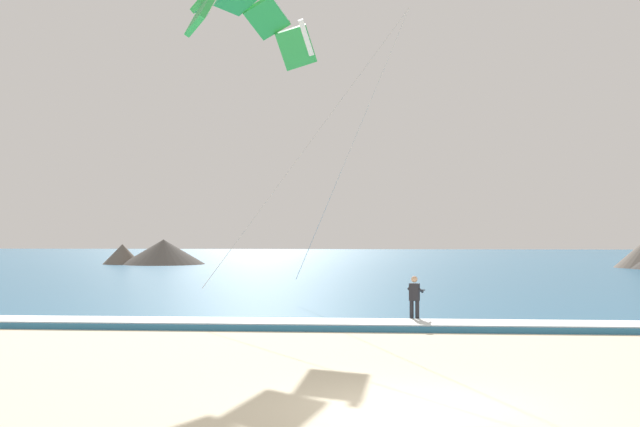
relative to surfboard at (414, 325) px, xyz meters
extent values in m
plane|color=beige|center=(-0.67, -12.42, -0.03)|extent=(200.00, 200.00, 0.00)
cube|color=teal|center=(-0.67, 58.00, 0.07)|extent=(200.00, 120.00, 0.20)
cube|color=white|center=(-0.67, -1.00, 0.19)|extent=(200.00, 1.85, 0.04)
ellipsoid|color=#239EC6|center=(0.00, 0.00, 0.00)|extent=(0.86, 1.47, 0.05)
cube|color=black|center=(0.00, 0.24, 0.04)|extent=(0.17, 0.11, 0.04)
cube|color=black|center=(0.00, -0.24, 0.04)|extent=(0.17, 0.11, 0.04)
cylinder|color=#232328|center=(-0.09, 0.03, 0.39)|extent=(0.14, 0.14, 0.84)
cylinder|color=#232328|center=(0.09, -0.03, 0.39)|extent=(0.14, 0.14, 0.84)
cube|color=#232328|center=(0.00, 0.00, 1.11)|extent=(0.39, 0.30, 0.60)
sphere|color=tan|center=(0.00, 0.00, 1.55)|extent=(0.22, 0.22, 0.22)
cylinder|color=#232328|center=(-0.12, 0.21, 1.16)|extent=(0.24, 0.51, 0.22)
cylinder|color=#232328|center=(0.22, 0.10, 1.16)|extent=(0.24, 0.51, 0.22)
cylinder|color=black|center=(0.12, 0.36, 1.16)|extent=(0.53, 0.21, 0.04)
cube|color=#3F3F42|center=(0.04, 0.11, 0.89)|extent=(0.14, 0.11, 0.10)
cube|color=green|center=(-4.71, 5.80, 11.09)|extent=(1.77, 1.08, 1.87)
cube|color=white|center=(-4.25, 5.58, 11.46)|extent=(0.63, 0.95, 1.44)
cube|color=green|center=(-5.84, 4.84, 12.13)|extent=(1.92, 1.71, 1.54)
cube|color=white|center=(-5.39, 4.62, 12.49)|extent=(0.86, 1.39, 0.95)
cube|color=green|center=(-7.46, 0.22, 11.09)|extent=(1.41, 1.98, 1.87)
cylinder|color=#B2B2B7|center=(-2.41, 3.08, 6.13)|extent=(4.61, 5.46, 9.93)
cylinder|color=#B2B2B7|center=(-3.79, 0.29, 6.13)|extent=(7.36, 0.16, 9.93)
cone|color=#665B51|center=(-25.79, 45.51, 1.04)|extent=(4.13, 4.13, 2.14)
cone|color=#47423D|center=(-21.79, 45.69, 1.27)|extent=(8.74, 8.74, 2.59)
camera|label=1|loc=(-1.33, -26.26, 3.12)|focal=42.57mm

